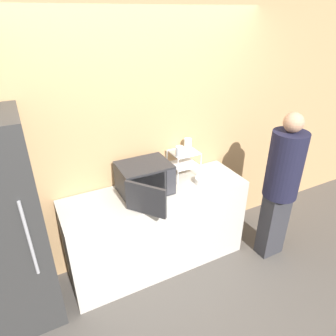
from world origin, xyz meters
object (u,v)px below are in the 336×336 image
at_px(bowl, 202,181).
at_px(person, 282,182).
at_px(glass_back_right, 188,143).
at_px(glass_front_left, 180,151).
at_px(dish_rack, 184,159).
at_px(refrigerator, 2,232).
at_px(microwave, 145,179).

height_order(bowl, person, person).
bearing_deg(glass_back_right, glass_front_left, -141.74).
bearing_deg(person, bowl, 153.00).
relative_size(dish_rack, refrigerator, 0.15).
xyz_separation_m(glass_back_right, refrigerator, (-1.80, -0.23, -0.31)).
xyz_separation_m(dish_rack, bowl, (0.10, -0.22, -0.17)).
relative_size(microwave, glass_front_left, 6.89).
relative_size(microwave, glass_back_right, 6.89).
bearing_deg(person, dish_rack, 144.41).
bearing_deg(glass_back_right, microwave, -162.48).
height_order(glass_back_right, refrigerator, refrigerator).
height_order(glass_back_right, person, person).
bearing_deg(dish_rack, bowl, -66.06).
height_order(dish_rack, glass_front_left, glass_front_left).
height_order(glass_back_right, bowl, glass_back_right).
relative_size(glass_back_right, bowl, 0.66).
distance_m(microwave, glass_front_left, 0.44).
xyz_separation_m(dish_rack, refrigerator, (-1.72, -0.16, -0.18)).
bearing_deg(glass_front_left, microwave, -173.98).
height_order(glass_front_left, bowl, glass_front_left).
distance_m(microwave, glass_back_right, 0.63).
bearing_deg(bowl, microwave, 169.55).
relative_size(bowl, refrigerator, 0.08).
distance_m(dish_rack, glass_back_right, 0.17).
distance_m(microwave, refrigerator, 1.24).
bearing_deg(microwave, person, -19.98).
height_order(microwave, bowl, microwave).
bearing_deg(glass_front_left, glass_back_right, 38.26).
xyz_separation_m(person, refrigerator, (-2.53, 0.42, 0.01)).
height_order(microwave, refrigerator, refrigerator).
distance_m(glass_front_left, person, 1.08).
relative_size(microwave, refrigerator, 0.37).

